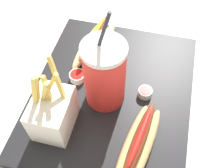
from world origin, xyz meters
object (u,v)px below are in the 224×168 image
fries_basket (53,113)px  hot_dog_2 (138,144)px  hot_dog_1 (95,43)px  ketchup_cup_2 (145,92)px  soda_cup (105,74)px  ketchup_cup_1 (77,76)px

fries_basket → hot_dog_2: size_ratio=0.91×
hot_dog_1 → ketchup_cup_2: 0.18m
soda_cup → fries_basket: 0.13m
fries_basket → hot_dog_1: bearing=-5.5°
hot_dog_2 → ketchup_cup_1: bearing=51.1°
hot_dog_2 → hot_dog_1: bearing=33.1°
fries_basket → hot_dog_1: (0.22, -0.02, -0.02)m
hot_dog_2 → ketchup_cup_2: size_ratio=5.95×
ketchup_cup_1 → ketchup_cup_2: size_ratio=1.17×
ketchup_cup_1 → soda_cup: bearing=-112.7°
soda_cup → ketchup_cup_2: bearing=-73.7°
soda_cup → hot_dog_1: (0.13, 0.06, -0.06)m
hot_dog_2 → ketchup_cup_1: 0.21m
ketchup_cup_2 → fries_basket: bearing=124.7°
fries_basket → hot_dog_2: fries_basket is taller
soda_cup → fries_basket: soda_cup is taller
soda_cup → ketchup_cup_1: bearing=67.3°
soda_cup → hot_dog_2: size_ratio=1.25×
hot_dog_1 → ketchup_cup_2: bearing=-126.0°
ketchup_cup_2 → hot_dog_1: bearing=54.0°
hot_dog_2 → ketchup_cup_2: 0.13m
hot_dog_1 → ketchup_cup_1: bearing=171.5°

